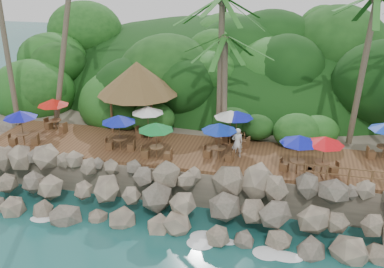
# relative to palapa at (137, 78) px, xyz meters

# --- Properties ---
(ground) EXTENTS (140.00, 140.00, 0.00)m
(ground) POSITION_rel_palapa_xyz_m (4.52, -9.10, -5.79)
(ground) COLOR #19514F
(ground) RESTS_ON ground
(land_base) EXTENTS (32.00, 25.20, 2.10)m
(land_base) POSITION_rel_palapa_xyz_m (4.52, 6.90, -4.74)
(land_base) COLOR gray
(land_base) RESTS_ON ground
(jungle_hill) EXTENTS (44.80, 28.00, 15.40)m
(jungle_hill) POSITION_rel_palapa_xyz_m (4.52, 14.40, -5.79)
(jungle_hill) COLOR #143811
(jungle_hill) RESTS_ON ground
(seawall) EXTENTS (29.00, 4.00, 2.30)m
(seawall) POSITION_rel_palapa_xyz_m (4.52, -7.10, -4.64)
(seawall) COLOR gray
(seawall) RESTS_ON ground
(terrace) EXTENTS (26.00, 5.00, 0.20)m
(terrace) POSITION_rel_palapa_xyz_m (4.52, -3.10, -3.59)
(terrace) COLOR brown
(terrace) RESTS_ON land_base
(jungle_foliage) EXTENTS (44.00, 16.00, 12.00)m
(jungle_foliage) POSITION_rel_palapa_xyz_m (4.52, 5.90, -5.79)
(jungle_foliage) COLOR #143811
(jungle_foliage) RESTS_ON ground
(foam_line) EXTENTS (25.20, 0.80, 0.06)m
(foam_line) POSITION_rel_palapa_xyz_m (4.52, -8.80, -5.76)
(foam_line) COLOR white
(foam_line) RESTS_ON ground
(palapa) EXTENTS (5.48, 5.48, 4.60)m
(palapa) POSITION_rel_palapa_xyz_m (0.00, 0.00, 0.00)
(palapa) COLOR brown
(palapa) RESTS_ON ground
(dining_clusters) EXTENTS (23.70, 5.28, 2.26)m
(dining_clusters) POSITION_rel_palapa_xyz_m (4.69, -3.20, -1.62)
(dining_clusters) COLOR brown
(dining_clusters) RESTS_ON terrace
(railing) EXTENTS (8.30, 0.10, 1.00)m
(railing) POSITION_rel_palapa_xyz_m (15.07, -5.45, -2.88)
(railing) COLOR brown
(railing) RESTS_ON terrace
(waiter) EXTENTS (0.77, 0.64, 1.82)m
(waiter) POSITION_rel_palapa_xyz_m (7.30, -3.34, -2.58)
(waiter) COLOR white
(waiter) RESTS_ON terrace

